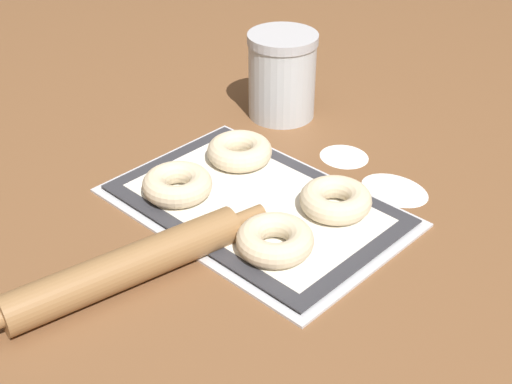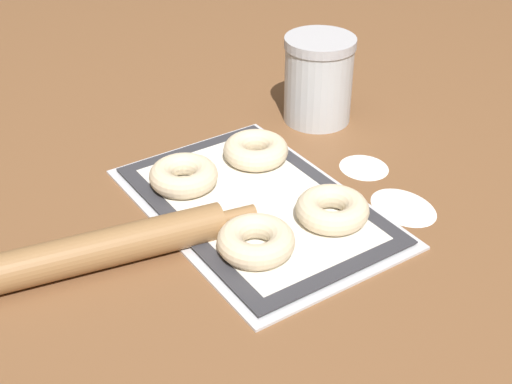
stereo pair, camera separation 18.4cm
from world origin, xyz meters
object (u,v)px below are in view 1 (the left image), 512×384
Objects in this scene: bagel_front_left at (177,184)px; flour_canister at (282,75)px; bagel_back_left at (240,151)px; bagel_back_right at (336,200)px; baking_tray at (256,206)px; rolling_pin at (126,267)px; bagel_front_right at (275,240)px.

flour_canister is (-0.08, 0.31, 0.05)m from bagel_front_left.
bagel_back_left is 1.00× the size of bagel_back_right.
bagel_back_left and bagel_back_right have the same top height.
bagel_back_right is (0.10, 0.06, 0.02)m from baking_tray.
bagel_front_left is 1.00× the size of bagel_back_right.
baking_tray is at bearing 89.47° from rolling_pin.
bagel_front_left is at bearing -146.20° from bagel_back_right.
flour_canister is at bearing 125.13° from baking_tray.
baking_tray is at bearing 33.81° from bagel_front_left.
rolling_pin reaches higher than bagel_back_right.
bagel_front_right is 1.00× the size of bagel_back_left.
bagel_front_left is (-0.10, -0.07, 0.02)m from baking_tray.
bagel_back_left is at bearing -67.78° from flour_canister.
bagel_front_left and bagel_back_left have the same top height.
bagel_front_left reaches higher than baking_tray.
baking_tray is 4.10× the size of bagel_front_left.
bagel_front_right is at bearing -89.52° from bagel_back_right.
rolling_pin is at bearing -90.53° from baking_tray.
bagel_front_right is 0.25× the size of rolling_pin.
baking_tray is at bearing 146.21° from bagel_front_right.
bagel_back_right is at bearing 90.48° from bagel_front_right.
baking_tray is 4.10× the size of bagel_front_right.
bagel_front_right is at bearing -33.79° from baking_tray.
baking_tray is 0.31m from flour_canister.
bagel_front_left is at bearing -88.90° from bagel_back_left.
bagel_back_left is at bearing 146.29° from bagel_front_right.
bagel_front_right is 0.13m from bagel_back_right.
flour_canister reaches higher than bagel_front_right.
baking_tray is 1.03× the size of rolling_pin.
rolling_pin reaches higher than bagel_front_left.
baking_tray is at bearing -33.63° from bagel_back_left.
baking_tray is 4.10× the size of bagel_back_left.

